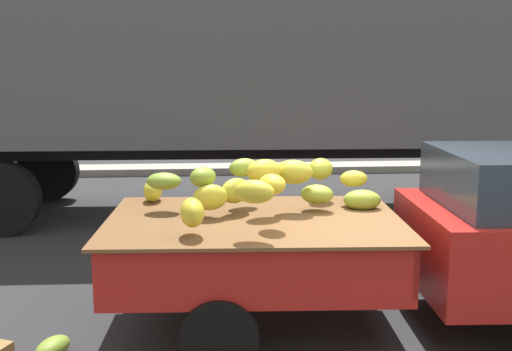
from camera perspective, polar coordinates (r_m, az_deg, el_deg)
name	(u,v)px	position (r m, az deg, el deg)	size (l,w,h in m)	color
ground	(383,335)	(6.04, 11.69, -14.31)	(220.00, 220.00, 0.00)	#28282B
curb_strip	(278,168)	(14.44, 2.06, 0.68)	(80.00, 0.80, 0.16)	gray
pickup_truck	(452,236)	(6.11, 17.67, -5.38)	(4.86, 2.08, 1.70)	#B21E19
semi_trailer	(240,61)	(10.19, -1.47, 10.57)	(12.06, 2.88, 3.95)	#4C5156
fallen_banana_bunch_near_tailgate	(53,348)	(5.77, -18.31, -14.92)	(0.39, 0.22, 0.17)	olive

